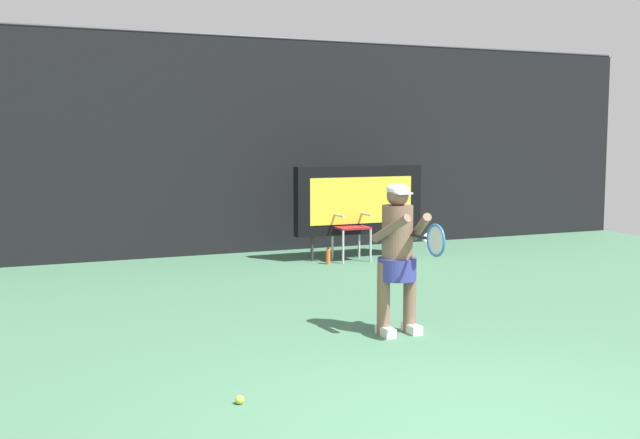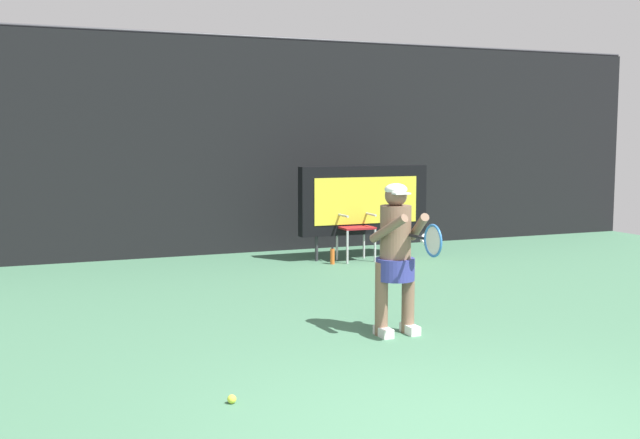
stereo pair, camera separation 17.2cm
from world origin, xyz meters
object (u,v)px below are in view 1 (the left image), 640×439
Objects in this scene: scoreboard at (359,200)px; tennis_player at (398,251)px; water_bottle at (328,256)px; tennis_ball_loose at (240,400)px; tennis_racket at (435,240)px; umpire_chair at (350,222)px.

tennis_player is at bearing -111.69° from scoreboard.
tennis_ball_loose is at bearing -119.90° from water_bottle.
scoreboard reaches higher than tennis_racket.
water_bottle is at bearing 75.28° from tennis_player.
tennis_racket is 2.51m from tennis_ball_loose.
water_bottle reaches higher than tennis_ball_loose.
tennis_racket is at bearing -102.07° from water_bottle.
water_bottle is at bearing 60.10° from tennis_ball_loose.
tennis_player is 0.58m from tennis_racket.
tennis_ball_loose is at bearing -174.29° from tennis_racket.
tennis_racket is (-1.01, -4.71, 0.89)m from water_bottle.
tennis_player is at bearing -104.72° from water_bottle.
tennis_ball_loose is at bearing -123.40° from scoreboard.
tennis_racket is at bearing -106.68° from umpire_chair.
umpire_chair is 15.88× the size of tennis_ball_loose.
scoreboard reaches higher than tennis_ball_loose.
scoreboard is at bearing 68.31° from tennis_player.
scoreboard is 4.88m from tennis_player.
tennis_ball_loose is (-3.88, -5.89, -0.91)m from scoreboard.
tennis_ball_loose is (-3.64, -5.74, -0.58)m from umpire_chair.
water_bottle is (-0.47, -0.22, -0.50)m from umpire_chair.
tennis_racket is at bearing -108.68° from scoreboard.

